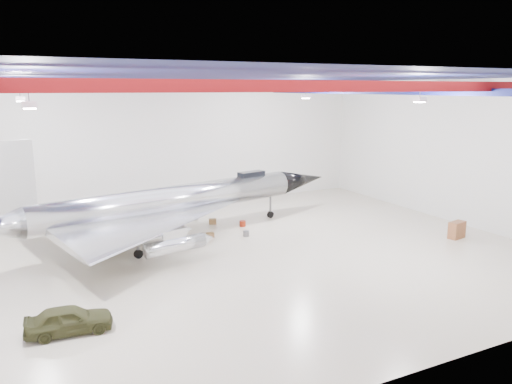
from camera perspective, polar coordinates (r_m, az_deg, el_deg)
floor at (r=31.17m, az=-4.55°, el=-7.58°), size 40.00×40.00×0.00m
wall_back at (r=43.98m, az=-12.02°, el=5.23°), size 40.00×0.00×40.00m
wall_right at (r=41.49m, az=21.94°, el=4.26°), size 0.00×30.00×30.00m
ceiling at (r=29.42m, az=-4.91°, el=13.07°), size 40.00×40.00×0.00m
ceiling_structure at (r=29.42m, az=-4.88°, el=11.75°), size 39.50×29.50×1.08m
jet_aircraft at (r=35.07m, az=-9.48°, el=-1.34°), size 27.21×18.58×7.49m
jeep at (r=23.41m, az=-20.60°, el=-13.49°), size 3.72×1.76×1.23m
desk at (r=37.71m, az=21.97°, el=-4.04°), size 1.40×0.90×1.19m
crate_ply at (r=33.94m, az=-15.22°, el=-6.02°), size 0.52×0.42×0.37m
toolbox_red at (r=37.64m, az=-15.66°, el=-4.33°), size 0.52×0.46×0.31m
engine_drum at (r=35.54m, az=-1.14°, el=-4.76°), size 0.58×0.58×0.39m
parts_bin at (r=38.84m, az=-4.98°, el=-3.37°), size 0.66×0.59×0.39m
crate_small at (r=37.36m, az=-16.60°, el=-4.54°), size 0.45×0.40×0.26m
tool_chest at (r=38.03m, az=-1.54°, el=-3.62°), size 0.64×0.64×0.43m
oil_barrel at (r=35.40m, az=-5.26°, el=-4.92°), size 0.51×0.41×0.35m
spares_box at (r=40.19m, az=-6.94°, el=-2.95°), size 0.39×0.39×0.32m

